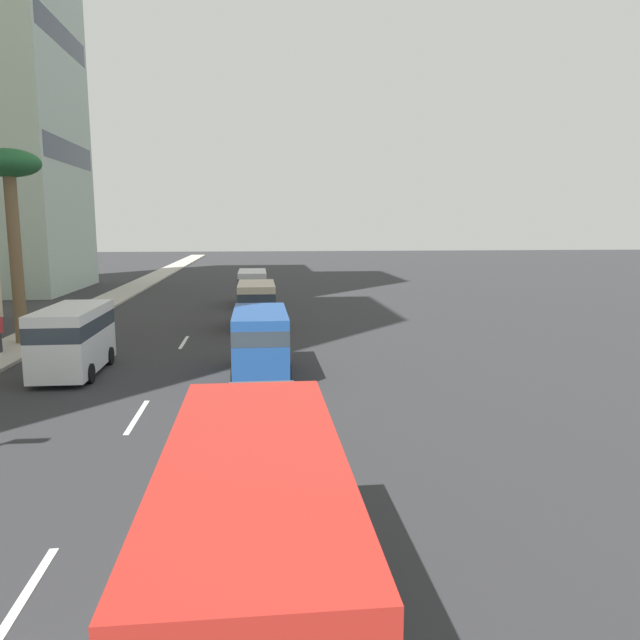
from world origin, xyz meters
The scene contains 12 objects.
ground_plane centered at (31.50, 0.00, 0.00)m, with size 198.00×198.00×0.00m, color #2D2D30.
sidewalk_right centered at (31.50, 7.59, 0.07)m, with size 162.00×2.60×0.15m, color #B2ADA3.
lane_stripe_near centered at (4.74, 0.00, 0.01)m, with size 3.20×0.16×0.01m, color silver.
lane_stripe_mid centered at (13.74, 0.00, 0.01)m, with size 3.20×0.16×0.01m, color silver.
lane_stripe_far centered at (25.23, 0.00, 0.01)m, with size 3.20×0.16×0.01m, color silver.
minibus_lead centered at (3.27, -3.54, 1.59)m, with size 6.41×2.36×2.88m.
van_second centered at (29.12, -3.54, 1.43)m, with size 4.69×2.13×2.50m.
van_third centered at (19.30, 3.39, 1.47)m, with size 4.94×2.09×2.57m.
van_fourth centered at (18.44, -3.69, 1.40)m, with size 4.86×2.13×2.45m.
van_fifth centered at (38.98, -3.25, 1.40)m, with size 5.35×2.08×2.44m.
car_sixth centered at (10.02, -3.69, 0.79)m, with size 4.46×1.87×1.68m.
palm_tree centered at (25.29, 7.54, 7.58)m, with size 2.82×2.82×8.92m.
Camera 1 is at (-3.78, -3.63, 5.61)m, focal length 33.44 mm.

